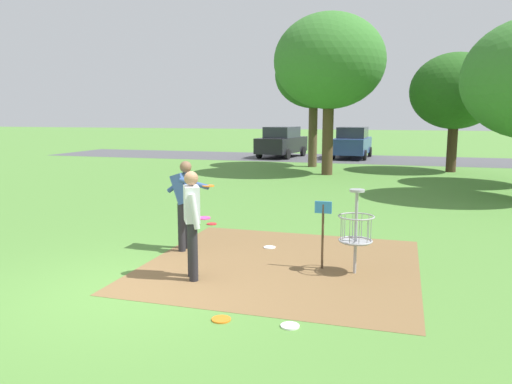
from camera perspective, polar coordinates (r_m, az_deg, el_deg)
ground_plane at (r=7.60m, az=-14.49°, el=-11.07°), size 160.00×160.00×0.00m
dirt_tee_pad at (r=8.63m, az=3.02°, el=-8.32°), size 4.56×4.50×0.01m
disc_golf_basket at (r=8.12m, az=11.08°, el=-4.10°), size 0.98×0.58×1.39m
player_foreground_watching at (r=9.38m, az=-8.30°, el=-0.83°), size 1.11×0.49×1.71m
player_throwing at (r=7.70m, az=-7.41°, el=-3.08°), size 0.45×0.49×1.71m
frisbee_near_basket at (r=11.69m, az=-5.17°, el=-3.70°), size 0.23×0.23×0.02m
frisbee_by_tee at (r=9.63m, az=1.58°, el=-6.43°), size 0.24×0.24×0.02m
frisbee_far_left at (r=6.42m, az=-4.05°, el=-14.50°), size 0.24×0.24×0.02m
frisbee_far_right at (r=6.25m, az=3.96°, el=-15.21°), size 0.23×0.23×0.02m
tree_near_left at (r=21.47m, az=8.50°, el=14.70°), size 4.65×4.65×6.75m
tree_near_right at (r=23.86m, az=22.10°, el=10.74°), size 3.93×3.93×5.27m
tree_mid_center at (r=24.63m, az=6.72°, el=13.25°), size 3.77×3.77×6.07m
parking_lot_strip at (r=29.47m, az=9.29°, el=3.86°), size 36.00×6.00×0.01m
parked_car_leftmost at (r=29.97m, az=3.01°, el=5.80°), size 2.44×4.42×1.84m
parked_car_center_left at (r=29.87m, az=11.10°, el=5.64°), size 2.12×4.27×1.84m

